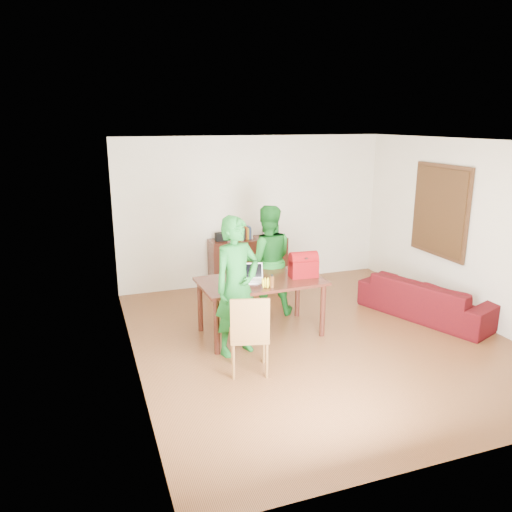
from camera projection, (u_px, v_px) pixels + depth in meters
name	position (u px, v px, depth m)	size (l,w,h in m)	color
room	(318.00, 246.00, 6.77)	(5.20, 5.70, 2.90)	#452711
table	(261.00, 287.00, 6.99)	(1.74, 1.02, 0.80)	black
chair	(249.00, 349.00, 6.00)	(0.55, 0.54, 1.00)	brown
person_near	(237.00, 286.00, 6.36)	(0.66, 0.44, 1.82)	#155E1E
person_far	(267.00, 260.00, 7.72)	(0.84, 0.65, 1.72)	#145D1A
laptop	(252.00, 279.00, 6.86)	(0.37, 0.29, 0.23)	white
bananas	(266.00, 286.00, 6.62)	(0.14, 0.09, 0.05)	gold
bottle	(272.00, 281.00, 6.62)	(0.06, 0.06, 0.18)	#583014
red_bag	(303.00, 267.00, 7.07)	(0.39, 0.23, 0.29)	#6E0807
sofa	(427.00, 298.00, 7.72)	(2.06, 0.81, 0.60)	#3A0A07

